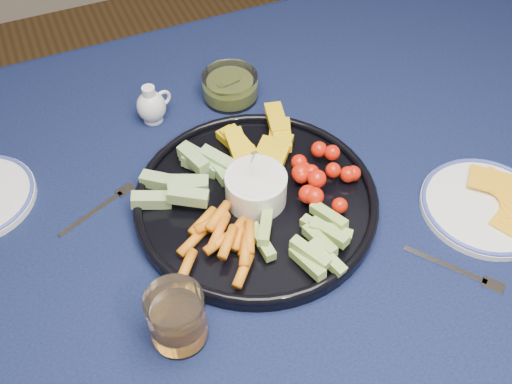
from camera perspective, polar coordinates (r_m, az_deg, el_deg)
name	(u,v)px	position (r m, az deg, el deg)	size (l,w,h in m)	color
dining_table	(249,228)	(1.03, -0.66, -3.61)	(1.67, 1.07, 0.75)	#472D17
crudite_platter	(254,197)	(0.93, -0.18, -0.46)	(0.40, 0.40, 0.13)	black
creamer_pitcher	(152,106)	(1.09, -10.39, 8.47)	(0.07, 0.05, 0.08)	white
pickle_bowl	(230,87)	(1.13, -2.60, 10.41)	(0.11, 0.11, 0.05)	white
cheese_plate	(485,205)	(1.00, 21.96, -1.21)	(0.21, 0.21, 0.02)	white
juice_tumbler	(177,320)	(0.79, -7.87, -12.53)	(0.08, 0.08, 0.09)	white
fork_left	(104,205)	(0.98, -14.96, -1.31)	(0.14, 0.07, 0.00)	silver
fork_right	(461,272)	(0.92, 19.84, -7.55)	(0.10, 0.13, 0.00)	silver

